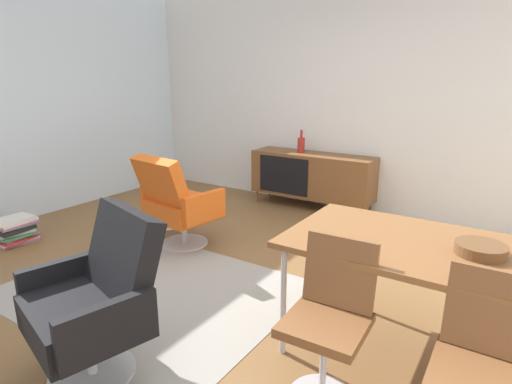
# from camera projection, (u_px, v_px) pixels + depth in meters

# --- Properties ---
(ground_plane) EXTENTS (8.32, 8.32, 0.00)m
(ground_plane) POSITION_uv_depth(u_px,v_px,m) (237.00, 288.00, 3.36)
(ground_plane) COLOR brown
(wall_back) EXTENTS (6.80, 0.12, 2.80)m
(wall_back) POSITION_uv_depth(u_px,v_px,m) (359.00, 99.00, 5.08)
(wall_back) COLOR silver
(wall_back) RESTS_ON ground_plane
(wall_window_left) EXTENTS (0.12, 5.60, 2.80)m
(wall_window_left) POSITION_uv_depth(u_px,v_px,m) (7.00, 101.00, 4.67)
(wall_window_left) COLOR silver
(wall_window_left) RESTS_ON ground_plane
(sideboard) EXTENTS (1.60, 0.45, 0.72)m
(sideboard) POSITION_uv_depth(u_px,v_px,m) (312.00, 175.00, 5.33)
(sideboard) COLOR brown
(sideboard) RESTS_ON ground_plane
(vase_cobalt) EXTENTS (0.09, 0.09, 0.29)m
(vase_cobalt) POSITION_uv_depth(u_px,v_px,m) (301.00, 144.00, 5.32)
(vase_cobalt) COLOR maroon
(vase_cobalt) RESTS_ON sideboard
(dining_table) EXTENTS (1.60, 0.90, 0.74)m
(dining_table) POSITION_uv_depth(u_px,v_px,m) (430.00, 253.00, 2.32)
(dining_table) COLOR brown
(dining_table) RESTS_ON ground_plane
(wooden_bowl_on_table) EXTENTS (0.26, 0.26, 0.06)m
(wooden_bowl_on_table) POSITION_uv_depth(u_px,v_px,m) (481.00, 249.00, 2.19)
(wooden_bowl_on_table) COLOR brown
(wooden_bowl_on_table) RESTS_ON dining_table
(dining_chair_front_right) EXTENTS (0.40, 0.43, 0.86)m
(dining_chair_front_right) POSITION_uv_depth(u_px,v_px,m) (484.00, 366.00, 1.74)
(dining_chair_front_right) COLOR brown
(dining_chair_front_right) RESTS_ON ground_plane
(dining_chair_front_left) EXTENTS (0.42, 0.44, 0.86)m
(dining_chair_front_left) POSITION_uv_depth(u_px,v_px,m) (330.00, 316.00, 2.11)
(dining_chair_front_left) COLOR brown
(dining_chair_front_left) RESTS_ON ground_plane
(lounge_chair_red) EXTENTS (0.78, 0.73, 0.95)m
(lounge_chair_red) POSITION_uv_depth(u_px,v_px,m) (177.00, 202.00, 4.08)
(lounge_chair_red) COLOR #D85919
(lounge_chair_red) RESTS_ON ground_plane
(armchair_black_shell) EXTENTS (0.83, 0.79, 0.95)m
(armchair_black_shell) POSITION_uv_depth(u_px,v_px,m) (96.00, 297.00, 2.30)
(armchair_black_shell) COLOR black
(armchair_black_shell) RESTS_ON ground_plane
(side_table_round) EXTENTS (0.44, 0.44, 0.52)m
(side_table_round) POSITION_uv_depth(u_px,v_px,m) (165.00, 199.00, 4.68)
(side_table_round) COLOR white
(side_table_round) RESTS_ON ground_plane
(fruit_bowl) EXTENTS (0.20, 0.20, 0.11)m
(fruit_bowl) POSITION_uv_depth(u_px,v_px,m) (163.00, 179.00, 4.62)
(fruit_bowl) COLOR #262628
(fruit_bowl) RESTS_ON side_table_round
(magazine_stack) EXTENTS (0.34, 0.41, 0.27)m
(magazine_stack) POSITION_uv_depth(u_px,v_px,m) (14.00, 230.00, 4.25)
(magazine_stack) COLOR #99668C
(magazine_stack) RESTS_ON ground_plane
(area_rug) EXTENTS (2.20, 1.70, 0.01)m
(area_rug) POSITION_uv_depth(u_px,v_px,m) (152.00, 290.00, 3.32)
(area_rug) COLOR gray
(area_rug) RESTS_ON ground_plane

